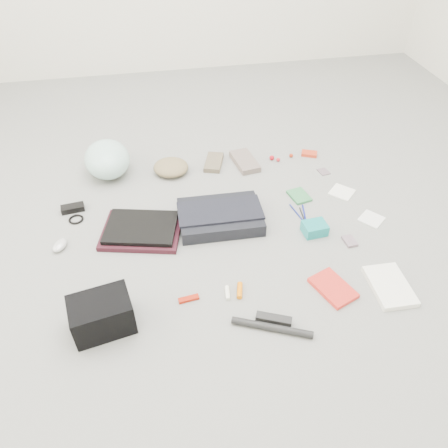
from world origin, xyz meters
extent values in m
plane|color=slate|center=(0.00, 0.00, 0.00)|extent=(4.00, 4.00, 0.00)
cube|color=black|center=(0.00, 0.07, 0.03)|extent=(0.40, 0.29, 0.07)
cube|color=black|center=(0.00, 0.07, 0.07)|extent=(0.41, 0.20, 0.01)
cube|color=#39121B|center=(-0.39, 0.07, 0.01)|extent=(0.42, 0.35, 0.03)
cube|color=black|center=(-0.39, 0.07, 0.04)|extent=(0.37, 0.31, 0.02)
ellipsoid|color=#BDEEE0|center=(-0.54, 0.60, 0.09)|extent=(0.28, 0.33, 0.18)
ellipsoid|color=olive|center=(-0.20, 0.55, 0.03)|extent=(0.25, 0.24, 0.07)
cube|color=brown|center=(0.05, 0.58, 0.01)|extent=(0.14, 0.20, 0.03)
cube|color=#7C6960|center=(0.23, 0.55, 0.02)|extent=(0.14, 0.24, 0.03)
cube|color=black|center=(-0.72, 0.30, 0.02)|extent=(0.12, 0.06, 0.03)
torus|color=black|center=(-0.70, 0.22, 0.01)|extent=(0.09, 0.09, 0.01)
ellipsoid|color=silver|center=(-0.76, 0.03, 0.02)|extent=(0.09, 0.10, 0.03)
cube|color=black|center=(-0.55, -0.44, 0.07)|extent=(0.25, 0.20, 0.15)
cube|color=#9F1907|center=(-0.22, -0.38, 0.01)|extent=(0.09, 0.03, 0.01)
cylinder|color=white|center=(-0.06, -0.38, 0.01)|extent=(0.03, 0.07, 0.02)
cylinder|color=orange|center=(-0.01, -0.38, 0.01)|extent=(0.04, 0.08, 0.02)
cube|color=black|center=(0.09, -0.54, 0.01)|extent=(0.14, 0.09, 0.03)
cylinder|color=black|center=(0.07, -0.58, 0.01)|extent=(0.30, 0.15, 0.03)
cube|color=red|center=(0.38, -0.44, 0.01)|extent=(0.18, 0.22, 0.02)
cube|color=white|center=(0.61, -0.47, 0.01)|extent=(0.16, 0.23, 0.02)
cube|color=#317744|center=(0.44, 0.19, 0.01)|extent=(0.11, 0.14, 0.01)
cylinder|color=navy|center=(0.38, 0.07, 0.00)|extent=(0.03, 0.14, 0.01)
cylinder|color=black|center=(0.41, 0.04, 0.00)|extent=(0.02, 0.13, 0.01)
cylinder|color=navy|center=(0.42, 0.05, 0.00)|extent=(0.04, 0.14, 0.01)
cube|color=teal|center=(0.42, -0.09, 0.03)|extent=(0.12, 0.10, 0.05)
cube|color=gray|center=(0.56, -0.18, 0.01)|extent=(0.06, 0.08, 0.01)
cube|color=white|center=(0.67, 0.18, 0.00)|extent=(0.16, 0.16, 0.01)
cube|color=white|center=(0.73, -0.05, 0.00)|extent=(0.15, 0.15, 0.01)
sphere|color=#A70A15|center=(0.39, 0.56, 0.01)|extent=(0.04, 0.04, 0.03)
sphere|color=red|center=(0.43, 0.54, 0.01)|extent=(0.03, 0.03, 0.02)
sphere|color=#A5280E|center=(0.51, 0.57, 0.01)|extent=(0.03, 0.03, 0.02)
cube|color=red|center=(0.63, 0.57, 0.01)|extent=(0.10, 0.09, 0.02)
cube|color=slate|center=(0.65, 0.39, 0.00)|extent=(0.07, 0.07, 0.00)
camera|label=1|loc=(-0.29, -1.51, 1.41)|focal=35.00mm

